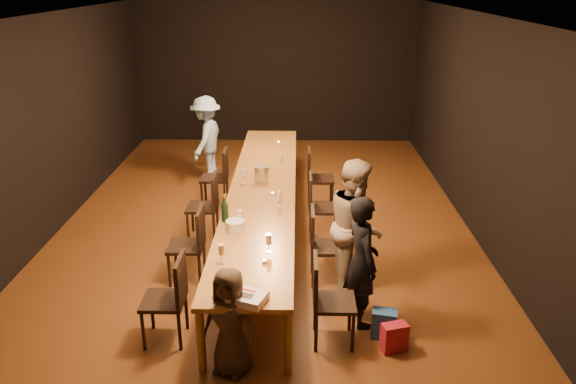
{
  "coord_description": "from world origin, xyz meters",
  "views": [
    {
      "loc": [
        0.48,
        -7.19,
        3.49
      ],
      "look_at": [
        0.36,
        -0.8,
        1.0
      ],
      "focal_mm": 35.0,
      "sensor_mm": 36.0,
      "label": 1
    }
  ],
  "objects_px": {
    "table": "(263,191)",
    "chair_right_0": "(334,301)",
    "plate_stack": "(235,226)",
    "chair_right_1": "(328,246)",
    "chair_left_0": "(163,299)",
    "chair_left_1": "(186,245)",
    "man_blue": "(207,138)",
    "woman_tan": "(355,225)",
    "birthday_cake": "(247,298)",
    "woman_birthday": "(362,261)",
    "chair_left_3": "(214,177)",
    "chair_left_2": "(202,206)",
    "chair_right_3": "(321,178)",
    "chair_right_2": "(324,207)",
    "champagne_bottle": "(225,208)",
    "child": "(230,322)",
    "ice_bucket": "(261,174)"
  },
  "relations": [
    {
      "from": "table",
      "to": "chair_right_0",
      "type": "relative_size",
      "value": 6.45
    },
    {
      "from": "table",
      "to": "plate_stack",
      "type": "bearing_deg",
      "value": -99.4
    },
    {
      "from": "chair_right_1",
      "to": "chair_left_0",
      "type": "xyz_separation_m",
      "value": [
        -1.7,
        -1.2,
        0.0
      ]
    },
    {
      "from": "chair_left_1",
      "to": "man_blue",
      "type": "height_order",
      "value": "man_blue"
    },
    {
      "from": "woman_tan",
      "to": "birthday_cake",
      "type": "height_order",
      "value": "woman_tan"
    },
    {
      "from": "chair_right_0",
      "to": "chair_left_1",
      "type": "relative_size",
      "value": 1.0
    },
    {
      "from": "chair_right_1",
      "to": "woman_birthday",
      "type": "distance_m",
      "value": 0.93
    },
    {
      "from": "chair_left_1",
      "to": "table",
      "type": "bearing_deg",
      "value": -35.31
    },
    {
      "from": "chair_left_3",
      "to": "chair_right_1",
      "type": "bearing_deg",
      "value": -144.69
    },
    {
      "from": "man_blue",
      "to": "birthday_cake",
      "type": "xyz_separation_m",
      "value": [
        1.19,
        -5.34,
        0.03
      ]
    },
    {
      "from": "chair_right_0",
      "to": "woman_tan",
      "type": "xyz_separation_m",
      "value": [
        0.3,
        1.09,
        0.33
      ]
    },
    {
      "from": "table",
      "to": "chair_left_3",
      "type": "xyz_separation_m",
      "value": [
        -0.85,
        1.2,
        -0.24
      ]
    },
    {
      "from": "chair_right_0",
      "to": "chair_left_2",
      "type": "height_order",
      "value": "same"
    },
    {
      "from": "chair_right_0",
      "to": "chair_left_1",
      "type": "height_order",
      "value": "same"
    },
    {
      "from": "chair_right_1",
      "to": "chair_right_3",
      "type": "xyz_separation_m",
      "value": [
        0.0,
        2.4,
        0.0
      ]
    },
    {
      "from": "chair_left_0",
      "to": "woman_tan",
      "type": "bearing_deg",
      "value": -61.32
    },
    {
      "from": "chair_right_2",
      "to": "champagne_bottle",
      "type": "bearing_deg",
      "value": -47.31
    },
    {
      "from": "chair_left_0",
      "to": "chair_right_2",
      "type": "bearing_deg",
      "value": -35.31
    },
    {
      "from": "chair_right_0",
      "to": "chair_left_0",
      "type": "height_order",
      "value": "same"
    },
    {
      "from": "champagne_bottle",
      "to": "child",
      "type": "bearing_deg",
      "value": -82.03
    },
    {
      "from": "chair_right_2",
      "to": "chair_left_3",
      "type": "height_order",
      "value": "same"
    },
    {
      "from": "man_blue",
      "to": "ice_bucket",
      "type": "bearing_deg",
      "value": 38.72
    },
    {
      "from": "chair_right_3",
      "to": "woman_tan",
      "type": "distance_m",
      "value": 2.54
    },
    {
      "from": "chair_left_1",
      "to": "ice_bucket",
      "type": "height_order",
      "value": "ice_bucket"
    },
    {
      "from": "chair_right_2",
      "to": "woman_birthday",
      "type": "distance_m",
      "value": 2.08
    },
    {
      "from": "plate_stack",
      "to": "woman_birthday",
      "type": "bearing_deg",
      "value": -25.59
    },
    {
      "from": "champagne_bottle",
      "to": "chair_left_3",
      "type": "bearing_deg",
      "value": 101.56
    },
    {
      "from": "chair_left_1",
      "to": "ice_bucket",
      "type": "distance_m",
      "value": 1.72
    },
    {
      "from": "birthday_cake",
      "to": "champagne_bottle",
      "type": "xyz_separation_m",
      "value": [
        -0.41,
        1.74,
        0.13
      ]
    },
    {
      "from": "birthday_cake",
      "to": "child",
      "type": "bearing_deg",
      "value": -156.81
    },
    {
      "from": "table",
      "to": "chair_left_1",
      "type": "bearing_deg",
      "value": -125.31
    },
    {
      "from": "chair_right_2",
      "to": "woman_tan",
      "type": "bearing_deg",
      "value": 12.94
    },
    {
      "from": "man_blue",
      "to": "woman_tan",
      "type": "bearing_deg",
      "value": 43.18
    },
    {
      "from": "man_blue",
      "to": "child",
      "type": "height_order",
      "value": "man_blue"
    },
    {
      "from": "chair_right_1",
      "to": "woman_tan",
      "type": "distance_m",
      "value": 0.46
    },
    {
      "from": "champagne_bottle",
      "to": "plate_stack",
      "type": "bearing_deg",
      "value": -59.99
    },
    {
      "from": "plate_stack",
      "to": "ice_bucket",
      "type": "relative_size",
      "value": 0.96
    },
    {
      "from": "man_blue",
      "to": "chair_right_2",
      "type": "bearing_deg",
      "value": 50.82
    },
    {
      "from": "plate_stack",
      "to": "champagne_bottle",
      "type": "height_order",
      "value": "champagne_bottle"
    },
    {
      "from": "chair_left_0",
      "to": "chair_left_3",
      "type": "distance_m",
      "value": 3.6
    },
    {
      "from": "chair_right_0",
      "to": "chair_left_2",
      "type": "xyz_separation_m",
      "value": [
        -1.7,
        2.4,
        0.0
      ]
    },
    {
      "from": "chair_right_3",
      "to": "man_blue",
      "type": "bearing_deg",
      "value": -122.45
    },
    {
      "from": "chair_left_3",
      "to": "man_blue",
      "type": "height_order",
      "value": "man_blue"
    },
    {
      "from": "chair_left_3",
      "to": "plate_stack",
      "type": "xyz_separation_m",
      "value": [
        0.62,
        -2.58,
        0.35
      ]
    },
    {
      "from": "chair_left_0",
      "to": "child",
      "type": "distance_m",
      "value": 0.87
    },
    {
      "from": "table",
      "to": "chair_right_3",
      "type": "distance_m",
      "value": 1.49
    },
    {
      "from": "chair_right_0",
      "to": "chair_left_3",
      "type": "distance_m",
      "value": 3.98
    },
    {
      "from": "chair_left_2",
      "to": "chair_left_3",
      "type": "bearing_deg",
      "value": 0.0
    },
    {
      "from": "woman_birthday",
      "to": "ice_bucket",
      "type": "distance_m",
      "value": 2.59
    },
    {
      "from": "birthday_cake",
      "to": "champagne_bottle",
      "type": "relative_size",
      "value": 1.15
    }
  ]
}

